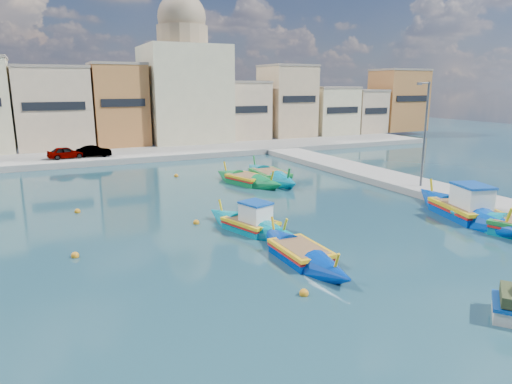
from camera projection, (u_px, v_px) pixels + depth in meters
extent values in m
plane|color=#163643|center=(234.00, 256.00, 21.18)|extent=(160.00, 160.00, 0.00)
cube|color=gray|center=(497.00, 207.00, 28.69)|extent=(4.00, 70.00, 0.50)
cube|color=gray|center=(119.00, 156.00, 49.20)|extent=(80.00, 8.00, 0.60)
cube|color=tan|center=(53.00, 109.00, 52.47)|extent=(7.88, 7.44, 8.99)
cube|color=gray|center=(49.00, 67.00, 51.41)|extent=(8.04, 7.59, 0.30)
cube|color=black|center=(55.00, 106.00, 49.06)|extent=(6.30, 0.10, 0.90)
cube|color=#B67139|center=(119.00, 106.00, 54.90)|extent=(6.17, 6.13, 9.43)
cube|color=gray|center=(116.00, 64.00, 53.79)|extent=(6.29, 6.26, 0.30)
cube|color=black|center=(123.00, 103.00, 52.06)|extent=(4.93, 0.10, 0.90)
cube|color=tan|center=(179.00, 118.00, 59.14)|extent=(7.31, 7.69, 6.05)
cube|color=gray|center=(178.00, 93.00, 58.41)|extent=(7.46, 7.85, 0.30)
cube|color=black|center=(187.00, 117.00, 55.65)|extent=(5.85, 0.10, 0.90)
cube|color=tan|center=(236.00, 111.00, 62.16)|extent=(7.54, 7.30, 7.41)
cube|color=gray|center=(235.00, 82.00, 61.28)|extent=(7.69, 7.45, 0.30)
cube|color=black|center=(247.00, 110.00, 58.83)|extent=(6.03, 0.10, 0.90)
cube|color=tan|center=(287.00, 102.00, 65.09)|extent=(6.36, 6.97, 9.63)
cube|color=gray|center=(287.00, 66.00, 63.95)|extent=(6.48, 7.11, 0.30)
cube|color=black|center=(300.00, 99.00, 61.87)|extent=(5.09, 0.10, 0.90)
cube|color=beige|center=(329.00, 111.00, 68.35)|extent=(6.63, 6.70, 6.65)
cube|color=gray|center=(330.00, 88.00, 67.55)|extent=(6.76, 6.83, 0.30)
cube|color=black|center=(343.00, 110.00, 65.28)|extent=(5.30, 0.10, 0.90)
cube|color=tan|center=(360.00, 112.00, 71.32)|extent=(5.08, 7.51, 6.20)
cube|color=gray|center=(361.00, 90.00, 70.58)|extent=(5.18, 7.66, 0.30)
cube|color=black|center=(376.00, 111.00, 67.91)|extent=(4.06, 0.10, 0.90)
cube|color=#B67139|center=(398.00, 101.00, 73.20)|extent=(7.79, 6.00, 9.33)
cube|color=gray|center=(400.00, 70.00, 72.10)|extent=(7.95, 6.12, 0.30)
cube|color=black|center=(412.00, 98.00, 70.42)|extent=(6.23, 0.10, 0.90)
cube|color=beige|center=(184.00, 94.00, 58.99)|extent=(10.00, 10.00, 12.00)
cylinder|color=#9E8466|center=(182.00, 36.00, 57.34)|extent=(6.40, 6.40, 2.40)
sphere|color=#9E8466|center=(182.00, 17.00, 56.84)|extent=(6.00, 6.00, 6.00)
cylinder|color=#595B60|center=(424.00, 139.00, 32.89)|extent=(0.16, 0.16, 8.00)
cylinder|color=#595B60|center=(425.00, 83.00, 31.83)|extent=(1.00, 0.10, 0.10)
cube|color=#595B60|center=(420.00, 84.00, 31.63)|extent=(0.35, 0.15, 0.18)
imported|color=#4C1919|center=(66.00, 153.00, 45.45)|extent=(3.64, 1.85, 1.19)
imported|color=#4C1919|center=(94.00, 151.00, 46.57)|extent=(3.57, 1.64, 1.13)
cube|color=#003CAC|center=(464.00, 214.00, 27.39)|extent=(3.23, 4.46, 1.12)
cone|color=#003CAC|center=(433.00, 200.00, 30.55)|extent=(3.14, 4.14, 2.87)
cone|color=#003CAC|center=(502.00, 230.00, 24.20)|extent=(3.14, 4.14, 2.87)
cube|color=yellow|center=(464.00, 206.00, 27.28)|extent=(3.37, 4.69, 0.20)
cube|color=red|center=(464.00, 209.00, 27.32)|extent=(3.36, 4.56, 0.11)
cube|color=olive|center=(464.00, 205.00, 27.26)|extent=(2.81, 4.02, 0.07)
cylinder|color=yellow|center=(432.00, 188.00, 30.70)|extent=(0.29, 0.55, 1.22)
cylinder|color=yellow|center=(508.00, 218.00, 23.72)|extent=(0.29, 0.55, 1.22)
cube|color=white|center=(472.00, 197.00, 26.56)|extent=(2.06, 2.38, 1.23)
cube|color=#0F47A5|center=(473.00, 186.00, 26.40)|extent=(2.18, 2.55, 0.13)
cube|color=#00889E|center=(250.00, 227.00, 24.91)|extent=(2.52, 3.21, 0.88)
cone|color=#00889E|center=(224.00, 218.00, 26.55)|extent=(2.46, 3.03, 2.20)
cone|color=#00889E|center=(281.00, 237.00, 23.24)|extent=(2.46, 3.03, 2.20)
cube|color=yellow|center=(250.00, 221.00, 24.82)|extent=(2.64, 3.38, 0.16)
cube|color=red|center=(250.00, 224.00, 24.86)|extent=(2.62, 3.29, 0.09)
cube|color=olive|center=(250.00, 220.00, 24.80)|extent=(2.19, 2.89, 0.05)
cylinder|color=yellow|center=(221.00, 208.00, 26.59)|extent=(0.24, 0.44, 0.96)
cylinder|color=yellow|center=(285.00, 227.00, 22.94)|extent=(0.24, 0.44, 0.96)
cube|color=white|center=(256.00, 213.00, 24.40)|extent=(1.61, 1.74, 0.97)
cube|color=#0F47A5|center=(256.00, 203.00, 24.28)|extent=(1.70, 1.85, 0.11)
cube|color=#007598|center=(270.00, 178.00, 38.06)|extent=(2.42, 3.80, 1.12)
cone|color=#007598|center=(256.00, 171.00, 40.80)|extent=(2.40, 3.53, 2.82)
cone|color=#007598|center=(286.00, 184.00, 35.31)|extent=(2.40, 3.53, 2.82)
cube|color=#197E2F|center=(270.00, 172.00, 37.96)|extent=(2.52, 4.01, 0.20)
cube|color=#197F33|center=(270.00, 174.00, 38.00)|extent=(2.53, 3.87, 0.11)
cube|color=olive|center=(270.00, 171.00, 37.93)|extent=(2.06, 3.45, 0.07)
cylinder|color=#197E2F|center=(255.00, 162.00, 40.90)|extent=(0.18, 0.54, 1.22)
cylinder|color=#197E2F|center=(288.00, 176.00, 34.87)|extent=(0.18, 0.54, 1.22)
cube|color=#0B7839|center=(247.00, 181.00, 36.68)|extent=(2.84, 3.54, 1.02)
cone|color=#0B7839|center=(227.00, 176.00, 38.50)|extent=(2.79, 3.35, 2.51)
cone|color=#0B7839|center=(269.00, 186.00, 34.84)|extent=(2.79, 3.35, 2.51)
cube|color=yellow|center=(247.00, 176.00, 36.58)|extent=(2.97, 3.72, 0.18)
cube|color=red|center=(247.00, 178.00, 36.63)|extent=(2.96, 3.62, 0.10)
cube|color=olive|center=(247.00, 175.00, 36.56)|extent=(2.47, 3.18, 0.06)
cylinder|color=yellow|center=(225.00, 168.00, 38.52)|extent=(0.28, 0.50, 1.11)
cylinder|color=yellow|center=(272.00, 178.00, 34.51)|extent=(0.28, 0.50, 1.11)
cube|color=#00309F|center=(301.00, 255.00, 20.80)|extent=(1.79, 3.03, 0.89)
cone|color=#00309F|center=(275.00, 238.00, 22.99)|extent=(1.79, 2.80, 2.25)
cone|color=#00309F|center=(332.00, 275.00, 18.59)|extent=(1.79, 2.80, 2.25)
cube|color=yellow|center=(301.00, 248.00, 20.72)|extent=(1.87, 3.20, 0.16)
cube|color=red|center=(301.00, 251.00, 20.75)|extent=(1.88, 3.09, 0.09)
cube|color=olive|center=(301.00, 246.00, 20.70)|extent=(1.53, 2.76, 0.05)
cylinder|color=yellow|center=(273.00, 226.00, 23.08)|extent=(0.13, 0.42, 0.97)
cylinder|color=yellow|center=(336.00, 264.00, 18.24)|extent=(0.13, 0.42, 0.97)
cone|color=#007D97|center=(474.00, 221.00, 25.75)|extent=(3.13, 3.74, 2.76)
cylinder|color=#187C2D|center=(470.00, 208.00, 25.78)|extent=(0.32, 0.55, 1.21)
sphere|color=orange|center=(75.00, 256.00, 21.06)|extent=(0.36, 0.36, 0.36)
sphere|color=orange|center=(196.00, 223.00, 26.11)|extent=(0.36, 0.36, 0.36)
sphere|color=orange|center=(176.00, 176.00, 39.57)|extent=(0.36, 0.36, 0.36)
sphere|color=orange|center=(77.00, 211.00, 28.41)|extent=(0.36, 0.36, 0.36)
sphere|color=orange|center=(427.00, 198.00, 31.85)|extent=(0.36, 0.36, 0.36)
sphere|color=orange|center=(304.00, 293.00, 17.24)|extent=(0.36, 0.36, 0.36)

